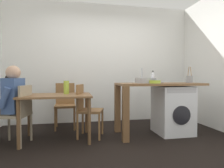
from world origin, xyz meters
TOP-DOWN VIEW (x-y plane):
  - ground_plane at (0.00, 0.00)m, footprint 5.46×5.46m
  - wall_back at (0.00, 1.75)m, footprint 4.60×0.10m
  - dining_table at (-0.89, 0.52)m, footprint 1.10×0.76m
  - chair_person_seat at (-1.44, 0.41)m, footprint 0.48×0.48m
  - chair_opposite at (-0.42, 0.60)m, footprint 0.50×0.50m
  - chair_spare_by_wall at (-0.80, 1.30)m, footprint 0.41×0.41m
  - seated_person at (-1.60, 0.44)m, footprint 0.54×0.54m
  - kitchen_counter at (0.67, 0.50)m, footprint 1.50×0.68m
  - washing_machine at (1.14, 0.50)m, footprint 0.60×0.61m
  - sink_basin at (0.62, 0.50)m, footprint 0.38×0.38m
  - tap at (0.62, 0.68)m, footprint 0.02×0.02m
  - bottle_tall_green at (0.80, 0.61)m, footprint 0.07×0.07m
  - mixing_bowl at (0.71, 0.30)m, footprint 0.19×0.19m
  - utensil_crock at (1.51, 0.55)m, footprint 0.11×0.11m
  - vase at (-0.74, 0.62)m, footprint 0.09×0.09m
  - scissors at (0.83, 0.40)m, footprint 0.15×0.06m

SIDE VIEW (x-z plane):
  - ground_plane at x=0.00m, z-range 0.00..0.00m
  - washing_machine at x=1.14m, z-range 0.00..0.86m
  - chair_person_seat at x=-1.44m, z-range 0.06..0.96m
  - chair_opposite at x=-0.42m, z-range 0.06..0.96m
  - chair_spare_by_wall at x=-0.80m, z-range 0.06..0.96m
  - dining_table at x=-0.89m, z-range 0.27..1.01m
  - seated_person at x=-1.60m, z-range 0.07..1.27m
  - kitchen_counter at x=0.67m, z-range 0.30..1.22m
  - vase at x=-0.74m, z-range 0.74..0.96m
  - scissors at x=0.83m, z-range 0.92..0.93m
  - mixing_bowl at x=0.71m, z-range 0.92..0.98m
  - sink_basin at x=0.62m, z-range 0.92..1.01m
  - utensil_crock at x=1.51m, z-range 0.84..1.14m
  - bottle_tall_green at x=0.80m, z-range 0.91..1.13m
  - tap at x=0.62m, z-range 0.92..1.20m
  - wall_back at x=0.00m, z-range 0.00..2.70m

